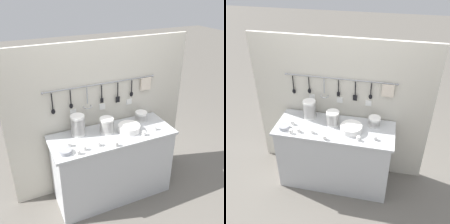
{
  "view_description": "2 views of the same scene",
  "coord_description": "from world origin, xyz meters",
  "views": [
    {
      "loc": [
        -1.02,
        -2.25,
        2.38
      ],
      "look_at": [
        -0.01,
        -0.02,
        1.14
      ],
      "focal_mm": 42.0,
      "sensor_mm": 36.0,
      "label": 1
    },
    {
      "loc": [
        0.56,
        -2.39,
        2.67
      ],
      "look_at": [
        0.04,
        0.02,
        1.06
      ],
      "focal_mm": 42.0,
      "sensor_mm": 36.0,
      "label": 2
    }
  ],
  "objects": [
    {
      "name": "counter",
      "position": [
        0.0,
        0.0,
        0.43
      ],
      "size": [
        1.39,
        0.54,
        0.85
      ],
      "color": "#B7BABC",
      "rests_on": "ground"
    },
    {
      "name": "cup_mid_row",
      "position": [
        -0.06,
        -0.23,
        0.88
      ],
      "size": [
        0.04,
        0.04,
        0.05
      ],
      "color": "white",
      "rests_on": "counter"
    },
    {
      "name": "plate_stack",
      "position": [
        0.2,
        -0.02,
        0.89
      ],
      "size": [
        0.25,
        0.25,
        0.07
      ],
      "color": "white",
      "rests_on": "counter"
    },
    {
      "name": "cup_back_right",
      "position": [
        -0.38,
        -0.16,
        0.88
      ],
      "size": [
        0.04,
        0.04,
        0.05
      ],
      "color": "white",
      "rests_on": "counter"
    },
    {
      "name": "cup_front_right",
      "position": [
        0.48,
        -0.12,
        0.88
      ],
      "size": [
        0.04,
        0.04,
        0.05
      ],
      "color": "white",
      "rests_on": "counter"
    },
    {
      "name": "cup_centre",
      "position": [
        -0.5,
        -0.04,
        0.88
      ],
      "size": [
        0.04,
        0.04,
        0.05
      ],
      "color": "white",
      "rests_on": "counter"
    },
    {
      "name": "back_wall",
      "position": [
        0.0,
        0.31,
        0.92
      ],
      "size": [
        2.19,
        0.11,
        1.83
      ],
      "color": "beige",
      "rests_on": "ground"
    },
    {
      "name": "cup_edge_near",
      "position": [
        -0.22,
        -0.15,
        0.88
      ],
      "size": [
        0.04,
        0.04,
        0.05
      ],
      "color": "white",
      "rests_on": "counter"
    },
    {
      "name": "bowl_stack_wide_centre",
      "position": [
        -0.04,
        0.07,
        0.94
      ],
      "size": [
        0.15,
        0.15,
        0.17
      ],
      "color": "white",
      "rests_on": "counter"
    },
    {
      "name": "bowl_stack_nested_right",
      "position": [
        0.44,
        0.14,
        0.91
      ],
      "size": [
        0.14,
        0.14,
        0.11
      ],
      "color": "white",
      "rests_on": "counter"
    },
    {
      "name": "cup_edge_far",
      "position": [
        -0.46,
        -0.21,
        0.88
      ],
      "size": [
        0.04,
        0.04,
        0.05
      ],
      "color": "white",
      "rests_on": "counter"
    },
    {
      "name": "bowl_stack_tall_left",
      "position": [
        -0.34,
        0.14,
        0.97
      ],
      "size": [
        0.15,
        0.15,
        0.23
      ],
      "color": "white",
      "rests_on": "counter"
    },
    {
      "name": "steel_mixing_bowl",
      "position": [
        -0.57,
        -0.14,
        0.87
      ],
      "size": [
        0.13,
        0.13,
        0.04
      ],
      "color": "#93969E",
      "rests_on": "counter"
    },
    {
      "name": "cup_front_left",
      "position": [
        0.3,
        -0.17,
        0.88
      ],
      "size": [
        0.04,
        0.04,
        0.05
      ],
      "color": "white",
      "rests_on": "counter"
    },
    {
      "name": "ground_plane",
      "position": [
        0.0,
        0.0,
        0.0
      ],
      "size": [
        20.0,
        20.0,
        0.0
      ],
      "primitive_type": "plane",
      "color": "#666059"
    }
  ]
}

